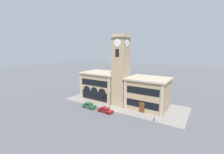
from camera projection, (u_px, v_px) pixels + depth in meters
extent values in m
plane|color=#56565B|center=(110.00, 111.00, 42.71)|extent=(300.00, 300.00, 0.00)
cube|color=gray|center=(123.00, 103.00, 48.84)|extent=(38.53, 14.85, 0.15)
cube|color=tan|center=(121.00, 73.00, 45.56)|extent=(4.14, 4.14, 20.75)
cube|color=tan|center=(121.00, 37.00, 43.69)|extent=(4.84, 4.84, 0.45)
cube|color=tan|center=(121.00, 35.00, 43.59)|extent=(3.81, 3.81, 0.60)
cylinder|color=#4C4C51|center=(121.00, 32.00, 43.43)|extent=(0.10, 0.10, 1.20)
cylinder|color=silver|center=(117.00, 43.00, 42.25)|extent=(2.18, 0.10, 2.18)
cylinder|color=black|center=(117.00, 43.00, 42.19)|extent=(0.17, 0.04, 0.17)
cylinder|color=silver|center=(127.00, 43.00, 42.88)|extent=(0.10, 2.18, 2.18)
cylinder|color=black|center=(128.00, 43.00, 42.84)|extent=(0.04, 0.17, 0.17)
cube|color=black|center=(117.00, 53.00, 42.75)|extent=(1.16, 0.10, 2.20)
cube|color=tan|center=(102.00, 86.00, 53.41)|extent=(12.89, 9.27, 9.07)
cube|color=tan|center=(102.00, 73.00, 52.57)|extent=(13.59, 9.97, 0.45)
cube|color=tan|center=(81.00, 86.00, 52.77)|extent=(0.70, 0.16, 9.07)
cube|color=tan|center=(109.00, 91.00, 46.27)|extent=(0.70, 0.16, 9.07)
cube|color=black|center=(94.00, 83.00, 49.19)|extent=(10.57, 0.10, 2.00)
cube|color=black|center=(94.00, 96.00, 49.95)|extent=(10.32, 0.10, 2.90)
cylinder|color=black|center=(87.00, 90.00, 51.41)|extent=(2.84, 0.06, 2.84)
cylinder|color=black|center=(94.00, 91.00, 49.69)|extent=(2.84, 0.06, 2.84)
cylinder|color=black|center=(102.00, 93.00, 47.97)|extent=(2.84, 0.06, 2.84)
cube|color=tan|center=(148.00, 94.00, 44.48)|extent=(11.25, 9.27, 8.69)
cube|color=tan|center=(149.00, 79.00, 43.67)|extent=(11.95, 9.97, 0.45)
cube|color=tan|center=(125.00, 95.00, 43.41)|extent=(0.70, 0.16, 8.69)
cube|color=tan|center=(162.00, 101.00, 37.78)|extent=(0.70, 0.16, 8.69)
cube|color=black|center=(142.00, 91.00, 40.27)|extent=(9.23, 0.10, 1.91)
cube|color=#5B3319|center=(142.00, 108.00, 41.09)|extent=(1.50, 0.12, 3.13)
cube|color=black|center=(142.00, 104.00, 40.94)|extent=(9.23, 0.10, 1.95)
cube|color=#285633|center=(89.00, 106.00, 44.92)|extent=(4.34, 1.94, 0.74)
cube|color=#285633|center=(89.00, 104.00, 44.90)|extent=(2.11, 1.68, 0.60)
cube|color=black|center=(89.00, 104.00, 44.90)|extent=(2.03, 1.71, 0.45)
cylinder|color=black|center=(94.00, 107.00, 44.84)|extent=(0.72, 0.25, 0.71)
cylinder|color=black|center=(91.00, 109.00, 43.58)|extent=(0.72, 0.25, 0.71)
cylinder|color=black|center=(88.00, 105.00, 46.33)|extent=(0.72, 0.25, 0.71)
cylinder|color=black|center=(84.00, 107.00, 45.08)|extent=(0.72, 0.25, 0.71)
cube|color=maroon|center=(105.00, 111.00, 41.75)|extent=(4.48, 1.94, 0.61)
cube|color=maroon|center=(105.00, 108.00, 41.75)|extent=(2.18, 1.67, 0.55)
cube|color=black|center=(105.00, 108.00, 41.75)|extent=(2.09, 1.71, 0.41)
cylinder|color=black|center=(111.00, 111.00, 41.63)|extent=(0.65, 0.24, 0.64)
cylinder|color=black|center=(108.00, 113.00, 40.38)|extent=(0.65, 0.24, 0.64)
cylinder|color=black|center=(103.00, 109.00, 43.18)|extent=(0.65, 0.24, 0.64)
cylinder|color=black|center=(100.00, 111.00, 41.93)|extent=(0.65, 0.24, 0.64)
cylinder|color=#4C4C51|center=(110.00, 101.00, 42.73)|extent=(0.12, 0.12, 5.46)
sphere|color=silver|center=(110.00, 91.00, 42.21)|extent=(0.36, 0.36, 0.36)
cylinder|color=black|center=(154.00, 119.00, 36.20)|extent=(0.18, 0.18, 0.90)
sphere|color=black|center=(154.00, 117.00, 36.10)|extent=(0.16, 0.16, 0.16)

